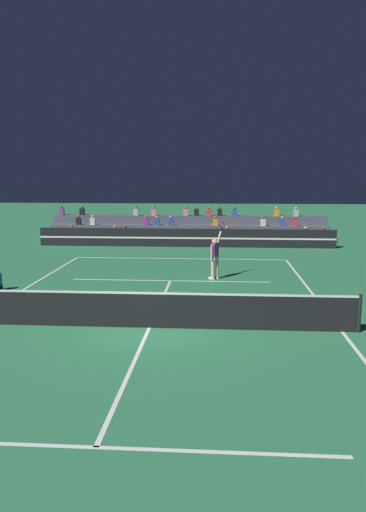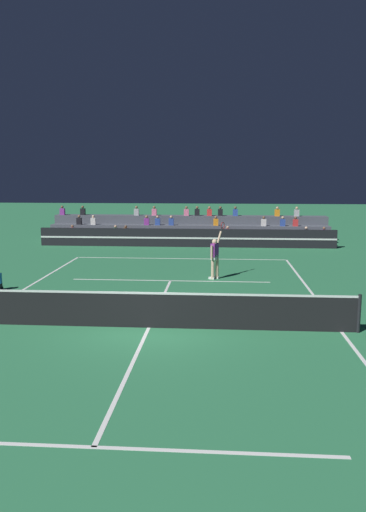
% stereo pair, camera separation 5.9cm
% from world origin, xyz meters
% --- Properties ---
extents(ground_plane, '(120.00, 120.00, 0.00)m').
position_xyz_m(ground_plane, '(0.00, 0.00, 0.00)').
color(ground_plane, '#2D7A4C').
extents(court_lines, '(11.10, 23.90, 0.01)m').
position_xyz_m(court_lines, '(0.00, 0.00, 0.00)').
color(court_lines, white).
rests_on(court_lines, ground).
extents(tennis_net, '(12.00, 0.10, 1.10)m').
position_xyz_m(tennis_net, '(0.00, 0.00, 0.54)').
color(tennis_net, black).
rests_on(tennis_net, ground).
extents(sponsor_banner_wall, '(18.00, 0.26, 1.10)m').
position_xyz_m(sponsor_banner_wall, '(0.00, 16.18, 0.55)').
color(sponsor_banner_wall, black).
rests_on(sponsor_banner_wall, ground).
extents(bleacher_stand, '(18.09, 2.85, 2.28)m').
position_xyz_m(bleacher_stand, '(0.00, 18.72, 0.66)').
color(bleacher_stand, '#4C515B').
rests_on(bleacher_stand, ground).
extents(tennis_player, '(0.69, 1.04, 2.42)m').
position_xyz_m(tennis_player, '(1.84, 6.94, 0.99)').
color(tennis_player, beige).
rests_on(tennis_player, ground).
extents(tennis_ball, '(0.07, 0.07, 0.07)m').
position_xyz_m(tennis_ball, '(1.00, 1.29, 0.03)').
color(tennis_ball, '#C6DB33').
rests_on(tennis_ball, ground).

